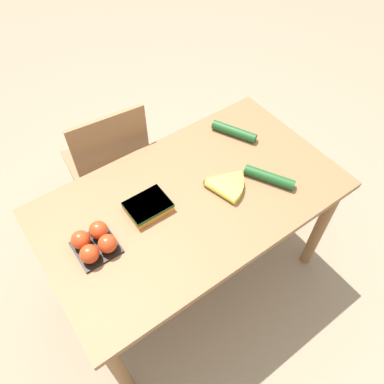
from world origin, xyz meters
The scene contains 8 objects.
ground_plane centered at (0.00, 0.00, 0.00)m, with size 12.00×12.00×0.00m, color gray.
dining_table centered at (0.00, 0.00, 0.63)m, with size 1.34×0.78×0.74m.
chair centered at (-0.13, 0.60, 0.49)m, with size 0.46×0.44×0.93m.
banana_bunch centered at (0.14, -0.04, 0.76)m, with size 0.18×0.18×0.04m.
tomato_pack centered at (-0.46, 0.01, 0.78)m, with size 0.16×0.16×0.08m.
carrot_bag centered at (-0.19, 0.05, 0.76)m, with size 0.18×0.14×0.04m.
cucumber_near centered at (0.34, -0.13, 0.76)m, with size 0.15×0.23×0.05m.
cucumber_far centered at (0.40, 0.20, 0.76)m, with size 0.14×0.23×0.05m.
Camera 1 is at (-0.59, -0.82, 2.04)m, focal length 35.00 mm.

